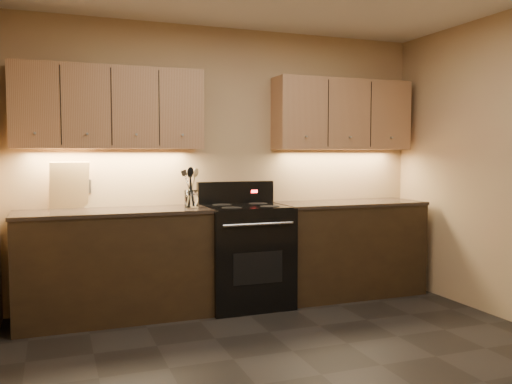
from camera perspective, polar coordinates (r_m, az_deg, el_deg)
floor at (r=3.66m, az=6.91°, el=-18.55°), size 4.00×4.00×0.00m
wall_back at (r=5.24m, az=-3.13°, el=2.88°), size 4.00×0.04×2.60m
counter_left at (r=4.81m, az=-14.69°, el=-7.36°), size 1.62×0.62×0.93m
counter_right at (r=5.52m, az=9.69°, el=-5.82°), size 1.46×0.62×0.93m
stove at (r=5.04m, az=-1.13°, el=-6.55°), size 0.76×0.68×1.14m
upper_cab_left at (r=4.88m, az=-15.16°, el=8.53°), size 1.60×0.30×0.70m
upper_cab_right at (r=5.59m, az=9.07°, el=8.03°), size 1.44×0.30×0.70m
outlet_plate at (r=5.00m, az=-17.45°, el=0.58°), size 0.08×0.01×0.12m
utensil_crock at (r=4.86m, az=-6.82°, el=-0.77°), size 0.13×0.13×0.15m
cutting_board at (r=4.94m, az=-19.07°, el=0.65°), size 0.34×0.17×0.41m
wooden_spoon at (r=4.83m, az=-7.24°, el=0.56°), size 0.16×0.11×0.34m
black_spoon at (r=4.87m, az=-7.00°, el=0.61°), size 0.08×0.14×0.35m
black_turner at (r=4.83m, az=-6.65°, el=0.44°), size 0.12×0.16×0.33m
steel_spatula at (r=4.86m, az=-6.52°, el=0.63°), size 0.21×0.14×0.36m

